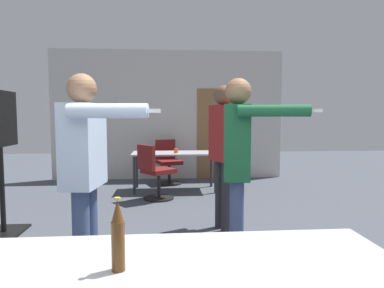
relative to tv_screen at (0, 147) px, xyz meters
The scene contains 11 objects.
back_wall 4.15m from the tv_screen, 59.67° to the left, with size 5.21×0.12×2.90m.
conference_table_near 3.39m from the tv_screen, 52.09° to the right, with size 2.11×0.82×0.74m.
conference_table_far 3.16m from the tv_screen, 46.54° to the left, with size 1.62×0.71×0.74m.
tv_screen is the anchor object (origin of this frame).
person_far_watching 2.71m from the tv_screen, ahead, with size 0.90×0.54×1.81m.
person_right_polo 1.95m from the tv_screen, 46.98° to the right, with size 0.79×0.74×1.78m.
person_left_plaid 2.90m from the tv_screen, 23.85° to the right, with size 0.77×0.73×1.78m.
office_chair_far_right 2.46m from the tv_screen, 40.99° to the left, with size 0.69×0.67×0.95m.
office_chair_far_left 3.67m from the tv_screen, 55.66° to the left, with size 0.59×0.63×0.92m.
beer_bottle 3.24m from the tv_screen, 57.06° to the right, with size 0.06×0.06×0.34m.
drink_cup 3.10m from the tv_screen, 44.99° to the left, with size 0.07×0.07×0.09m.
Camera 1 is at (-0.08, -1.34, 1.44)m, focal length 32.00 mm.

